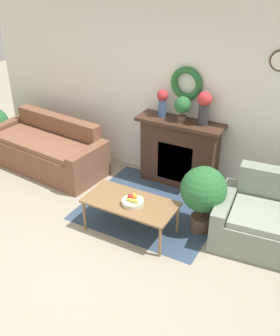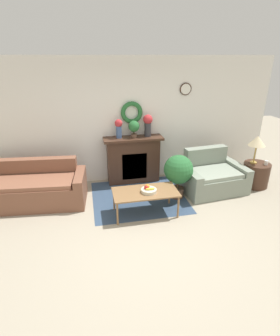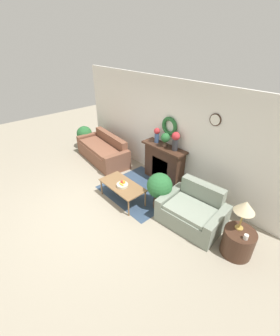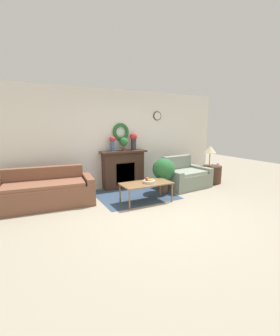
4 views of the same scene
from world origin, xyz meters
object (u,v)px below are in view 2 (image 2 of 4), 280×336
object	(u,v)px
vase_on_mantel_right	(148,124)
potted_plant_floor_by_loveseat	(178,171)
loveseat_right	(211,177)
table_lamp	(257,141)
side_table_by_loveseat	(256,175)
fireplace	(133,159)
couch_left	(32,189)
vase_on_mantel_left	(119,127)
potted_plant_on_mantel	(134,127)
coffee_table	(145,193)
mug	(266,163)
fruit_bowl	(149,190)

from	to	relation	value
vase_on_mantel_right	potted_plant_floor_by_loveseat	world-z (taller)	vase_on_mantel_right
loveseat_right	potted_plant_floor_by_loveseat	xyz separation A→B (m)	(-0.83, -0.18, 0.28)
table_lamp	side_table_by_loveseat	bearing A→B (deg)	-38.66
fireplace	table_lamp	distance (m)	2.69
couch_left	table_lamp	world-z (taller)	table_lamp
couch_left	vase_on_mantel_left	size ratio (longest dim) A/B	5.22
vase_on_mantel_left	potted_plant_on_mantel	world-z (taller)	vase_on_mantel_left
fireplace	coffee_table	world-z (taller)	fireplace
fireplace	vase_on_mantel_left	distance (m)	0.82
potted_plant_on_mantel	fireplace	bearing A→B (deg)	143.77
loveseat_right	coffee_table	world-z (taller)	loveseat_right
mug	potted_plant_on_mantel	world-z (taller)	potted_plant_on_mantel
vase_on_mantel_right	potted_plant_on_mantel	xyz separation A→B (m)	(-0.31, -0.02, -0.05)
vase_on_mantel_right	potted_plant_on_mantel	world-z (taller)	vase_on_mantel_right
couch_left	side_table_by_loveseat	world-z (taller)	couch_left
vase_on_mantel_left	vase_on_mantel_right	world-z (taller)	vase_on_mantel_right
fireplace	loveseat_right	bearing A→B (deg)	-25.79
mug	coffee_table	bearing A→B (deg)	-169.59
side_table_by_loveseat	mug	size ratio (longest dim) A/B	5.91
table_lamp	loveseat_right	bearing A→B (deg)	-178.86
coffee_table	mug	distance (m)	2.82
mug	potted_plant_floor_by_loveseat	world-z (taller)	potted_plant_floor_by_loveseat
loveseat_right	potted_plant_floor_by_loveseat	world-z (taller)	potted_plant_floor_by_loveseat
loveseat_right	mug	xyz separation A→B (m)	(1.17, -0.14, 0.28)
side_table_by_loveseat	potted_plant_on_mantel	world-z (taller)	potted_plant_on_mantel
fireplace	mug	size ratio (longest dim) A/B	13.56
coffee_table	vase_on_mantel_left	xyz separation A→B (m)	(-0.27, 1.41, 0.87)
loveseat_right	fruit_bowl	size ratio (longest dim) A/B	5.05
couch_left	side_table_by_loveseat	xyz separation A→B (m)	(4.72, -0.22, -0.04)
coffee_table	vase_on_mantel_right	xyz separation A→B (m)	(0.37, 1.41, 0.91)
fruit_bowl	potted_plant_floor_by_loveseat	xyz separation A→B (m)	(0.73, 0.50, 0.08)
side_table_by_loveseat	mug	bearing A→B (deg)	-37.87
fireplace	loveseat_right	world-z (taller)	fireplace
potted_plant_floor_by_loveseat	vase_on_mantel_right	bearing A→B (deg)	113.45
couch_left	vase_on_mantel_left	distance (m)	2.13
couch_left	table_lamp	bearing A→B (deg)	3.49
fireplace	vase_on_mantel_right	distance (m)	0.86
couch_left	potted_plant_floor_by_loveseat	xyz separation A→B (m)	(2.85, -0.36, 0.27)
loveseat_right	mug	size ratio (longest dim) A/B	14.54
couch_left	vase_on_mantel_right	bearing A→B (deg)	18.84
table_lamp	potted_plant_floor_by_loveseat	xyz separation A→B (m)	(-1.80, -0.20, -0.44)
coffee_table	vase_on_mantel_left	world-z (taller)	vase_on_mantel_left
fruit_bowl	potted_plant_floor_by_loveseat	distance (m)	0.89
side_table_by_loveseat	vase_on_mantel_left	world-z (taller)	vase_on_mantel_left
coffee_table	table_lamp	bearing A→B (deg)	14.47
side_table_by_loveseat	table_lamp	size ratio (longest dim) A/B	0.93
vase_on_mantel_right	potted_plant_floor_by_loveseat	size ratio (longest dim) A/B	0.53
loveseat_right	fruit_bowl	distance (m)	1.71
fireplace	potted_plant_floor_by_loveseat	distance (m)	1.19
couch_left	potted_plant_floor_by_loveseat	bearing A→B (deg)	-1.75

